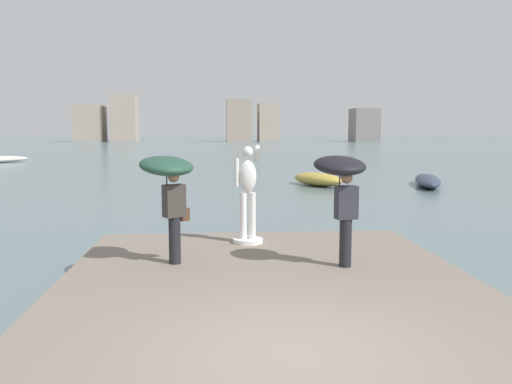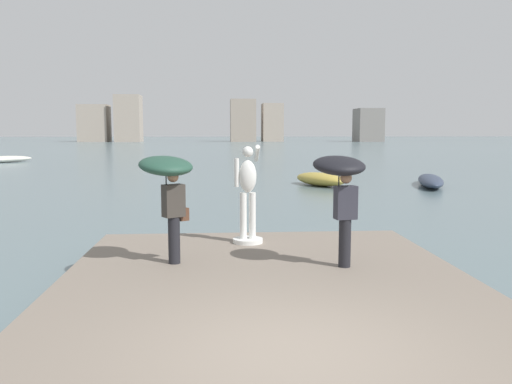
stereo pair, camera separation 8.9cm
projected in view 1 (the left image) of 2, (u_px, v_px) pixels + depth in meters
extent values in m
plane|color=slate|center=(225.00, 164.00, 45.59)|extent=(400.00, 400.00, 0.00)
cube|color=slate|center=(275.00, 309.00, 7.92)|extent=(6.98, 9.97, 0.40)
cylinder|color=white|center=(248.00, 241.00, 11.66)|extent=(0.66, 0.66, 0.10)
cylinder|color=white|center=(243.00, 216.00, 11.58)|extent=(0.15, 0.15, 1.02)
cylinder|color=white|center=(252.00, 216.00, 11.60)|extent=(0.15, 0.15, 1.02)
ellipsoid|color=white|center=(248.00, 176.00, 11.49)|extent=(0.38, 0.26, 0.71)
sphere|color=white|center=(248.00, 152.00, 11.43)|extent=(0.24, 0.24, 0.24)
cylinder|color=white|center=(237.00, 173.00, 11.46)|extent=(0.10, 0.10, 0.62)
cylinder|color=white|center=(257.00, 153.00, 11.72)|extent=(0.10, 0.59, 0.40)
cylinder|color=black|center=(175.00, 240.00, 9.80)|extent=(0.22, 0.22, 0.88)
cube|color=#38332D|center=(174.00, 201.00, 9.71)|extent=(0.45, 0.40, 0.60)
sphere|color=#A87A5B|center=(174.00, 177.00, 9.66)|extent=(0.21, 0.21, 0.21)
cylinder|color=#262626|center=(167.00, 184.00, 9.64)|extent=(0.02, 0.02, 0.52)
ellipsoid|color=#234738|center=(166.00, 166.00, 9.60)|extent=(1.37, 1.39, 0.47)
cube|color=#513323|center=(184.00, 214.00, 9.89)|extent=(0.21, 0.18, 0.24)
cylinder|color=black|center=(345.00, 243.00, 9.57)|extent=(0.22, 0.22, 0.88)
cube|color=#2D2D38|center=(346.00, 202.00, 9.49)|extent=(0.41, 0.29, 0.60)
sphere|color=#A87A5B|center=(347.00, 178.00, 9.43)|extent=(0.21, 0.21, 0.21)
cylinder|color=#262626|center=(339.00, 185.00, 9.46)|extent=(0.02, 0.02, 0.54)
ellipsoid|color=black|center=(340.00, 165.00, 9.42)|extent=(1.07, 1.10, 0.45)
ellipsoid|color=#2D384C|center=(428.00, 180.00, 27.29)|extent=(2.76, 5.58, 0.57)
ellipsoid|color=#B2993D|center=(318.00, 179.00, 27.49)|extent=(2.93, 3.86, 0.68)
cube|color=#A89989|center=(90.00, 123.00, 132.90)|extent=(7.28, 6.34, 9.28)
cube|color=#A89989|center=(124.00, 118.00, 131.76)|extent=(6.22, 6.77, 11.59)
cube|color=gray|center=(239.00, 121.00, 134.72)|extent=(6.37, 6.94, 10.66)
cube|color=#A89989|center=(268.00, 123.00, 137.60)|extent=(5.22, 7.70, 9.74)
cube|color=gray|center=(364.00, 125.00, 135.14)|extent=(6.34, 7.64, 8.37)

